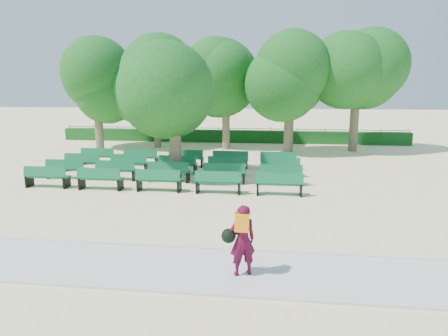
% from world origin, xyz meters
% --- Properties ---
extents(ground, '(120.00, 120.00, 0.00)m').
position_xyz_m(ground, '(0.00, 0.00, 0.00)').
color(ground, beige).
extents(paving, '(30.00, 2.20, 0.06)m').
position_xyz_m(paving, '(0.00, -7.40, 0.03)').
color(paving, silver).
rests_on(paving, ground).
extents(curb, '(30.00, 0.12, 0.10)m').
position_xyz_m(curb, '(0.00, -6.25, 0.05)').
color(curb, silver).
rests_on(curb, ground).
extents(hedge, '(26.00, 0.70, 0.90)m').
position_xyz_m(hedge, '(0.00, 14.00, 0.45)').
color(hedge, '#144E1A').
rests_on(hedge, ground).
extents(fence, '(26.00, 0.10, 1.02)m').
position_xyz_m(fence, '(0.00, 14.40, 0.00)').
color(fence, black).
rests_on(fence, ground).
extents(tree_line, '(21.80, 6.80, 7.04)m').
position_xyz_m(tree_line, '(0.00, 10.00, 0.00)').
color(tree_line, '#185C1C').
rests_on(tree_line, ground).
extents(bench_array, '(1.84, 0.63, 1.15)m').
position_xyz_m(bench_array, '(-1.31, 1.93, 0.09)').
color(bench_array, '#116338').
rests_on(bench_array, ground).
extents(tree_among, '(4.48, 4.48, 6.27)m').
position_xyz_m(tree_among, '(-1.12, 1.44, 4.23)').
color(tree_among, brown).
rests_on(tree_among, ground).
extents(person, '(0.80, 0.58, 1.60)m').
position_xyz_m(person, '(2.55, -7.57, 0.89)').
color(person, '#490A25').
rests_on(person, ground).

